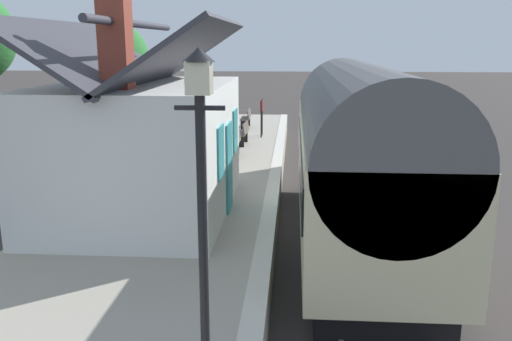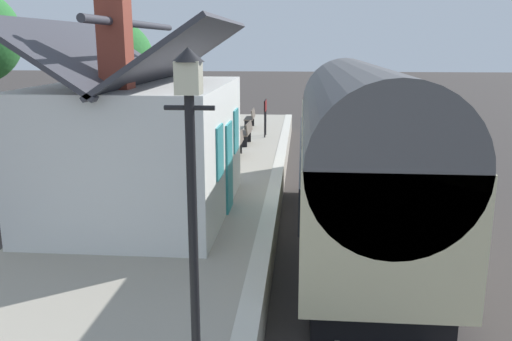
{
  "view_description": "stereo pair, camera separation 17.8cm",
  "coord_description": "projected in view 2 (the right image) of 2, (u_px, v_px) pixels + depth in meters",
  "views": [
    {
      "loc": [
        -14.06,
        0.63,
        4.77
      ],
      "look_at": [
        -1.82,
        1.5,
        1.86
      ],
      "focal_mm": 37.73,
      "sensor_mm": 36.0,
      "label": 1
    },
    {
      "loc": [
        -14.05,
        0.46,
        4.77
      ],
      "look_at": [
        -1.82,
        1.5,
        1.86
      ],
      "focal_mm": 37.73,
      "sensor_mm": 36.0,
      "label": 2
    }
  ],
  "objects": [
    {
      "name": "tree_far_left",
      "position": [
        114.0,
        59.0,
        24.64
      ],
      "size": [
        3.75,
        3.57,
        5.84
      ],
      "color": "#4C3828",
      "rests_on": "ground"
    },
    {
      "name": "planter_edge_near",
      "position": [
        185.0,
        132.0,
        21.13
      ],
      "size": [
        0.6,
        0.6,
        0.96
      ],
      "color": "#9E5138",
      "rests_on": "platform"
    },
    {
      "name": "train",
      "position": [
        359.0,
        155.0,
        12.53
      ],
      "size": [
        10.16,
        2.73,
        4.32
      ],
      "color": "black",
      "rests_on": "ground"
    },
    {
      "name": "rail_far",
      "position": [
        323.0,
        220.0,
        14.65
      ],
      "size": [
        52.0,
        0.08,
        0.14
      ],
      "primitive_type": "cube",
      "color": "gray",
      "rests_on": "ground"
    },
    {
      "name": "bench_by_lamp",
      "position": [
        246.0,
        133.0,
        21.2
      ],
      "size": [
        1.42,
        0.49,
        0.88
      ],
      "color": "brown",
      "rests_on": "platform"
    },
    {
      "name": "platform_edge_coping",
      "position": [
        273.0,
        191.0,
        14.58
      ],
      "size": [
        32.0,
        0.36,
        0.02
      ],
      "primitive_type": "cube",
      "color": "beige",
      "rests_on": "platform"
    },
    {
      "name": "bench_near_building",
      "position": [
        251.0,
        118.0,
        25.4
      ],
      "size": [
        1.4,
        0.44,
        0.88
      ],
      "color": "brown",
      "rests_on": "platform"
    },
    {
      "name": "lamp_post_platform",
      "position": [
        191.0,
        168.0,
        5.39
      ],
      "size": [
        0.32,
        0.5,
        3.88
      ],
      "color": "black",
      "rests_on": "platform"
    },
    {
      "name": "platform",
      "position": [
        185.0,
        204.0,
        14.89
      ],
      "size": [
        32.0,
        5.25,
        0.86
      ],
      "primitive_type": "cube",
      "color": "#A39B8C",
      "rests_on": "ground"
    },
    {
      "name": "bench_platform_end",
      "position": [
        237.0,
        143.0,
        18.92
      ],
      "size": [
        1.4,
        0.44,
        0.88
      ],
      "color": "brown",
      "rests_on": "platform"
    },
    {
      "name": "station_sign_board",
      "position": [
        265.0,
        109.0,
        22.91
      ],
      "size": [
        0.96,
        0.06,
        1.57
      ],
      "color": "black",
      "rests_on": "platform"
    },
    {
      "name": "ground_plane",
      "position": [
        316.0,
        222.0,
        14.69
      ],
      "size": [
        160.0,
        160.0,
        0.0
      ],
      "primitive_type": "plane",
      "color": "#383330"
    },
    {
      "name": "station_building",
      "position": [
        142.0,
        144.0,
        12.49
      ],
      "size": [
        6.08,
        4.23,
        5.32
      ],
      "color": "white",
      "rests_on": "platform"
    },
    {
      "name": "rail_near",
      "position": [
        376.0,
        222.0,
        14.53
      ],
      "size": [
        52.0,
        0.08,
        0.14
      ],
      "primitive_type": "cube",
      "color": "gray",
      "rests_on": "ground"
    }
  ]
}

